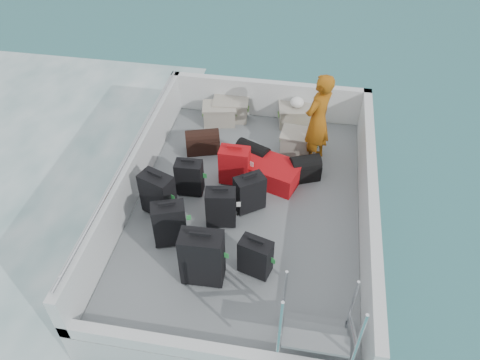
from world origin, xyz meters
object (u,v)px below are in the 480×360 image
object	(u,v)px
suitcase_1	(158,195)
suitcase_3	(202,258)
crate_0	(220,115)
crate_1	(231,110)
passenger	(318,120)
suitcase_5	(235,166)
suitcase_4	(221,208)
suitcase_2	(189,178)
suitcase_0	(170,224)
crate_3	(299,143)
suitcase_8	(271,172)
suitcase_6	(255,257)
crate_2	(296,116)
suitcase_7	(250,193)

from	to	relation	value
suitcase_1	suitcase_3	bearing A→B (deg)	-27.56
suitcase_3	crate_0	xyz separation A→B (m)	(-0.50, 3.42, -0.23)
crate_1	passenger	xyz separation A→B (m)	(1.56, -0.94, 0.61)
suitcase_5	passenger	xyz separation A→B (m)	(1.18, 0.76, 0.47)
suitcase_4	crate_1	bearing A→B (deg)	88.76
suitcase_3	suitcase_2	bearing A→B (deg)	108.10
suitcase_0	suitcase_3	bearing A→B (deg)	-61.93
crate_0	crate_3	world-z (taller)	crate_3
suitcase_8	crate_3	size ratio (longest dim) A/B	1.47
suitcase_4	passenger	size ratio (longest dim) A/B	0.39
suitcase_1	crate_3	world-z (taller)	suitcase_1
suitcase_3	passenger	world-z (taller)	passenger
suitcase_6	crate_2	distance (m)	3.39
suitcase_5	suitcase_6	distance (m)	1.77
suitcase_8	crate_2	size ratio (longest dim) A/B	1.47
suitcase_5	suitcase_8	distance (m)	0.60
suitcase_1	crate_3	distance (m)	2.61
crate_1	passenger	world-z (taller)	passenger
suitcase_7	suitcase_4	bearing A→B (deg)	-169.08
suitcase_7	crate_3	bearing A→B (deg)	32.13
suitcase_4	suitcase_8	xyz separation A→B (m)	(0.59, 1.03, -0.14)
suitcase_0	crate_2	xyz separation A→B (m)	(1.45, 3.07, -0.16)
suitcase_0	passenger	xyz separation A→B (m)	(1.82, 2.13, 0.45)
suitcase_4	suitcase_6	xyz separation A→B (m)	(0.60, -0.76, -0.03)
suitcase_0	passenger	distance (m)	2.84
suitcase_2	crate_1	world-z (taller)	suitcase_2
suitcase_6	suitcase_0	bearing A→B (deg)	-178.04
suitcase_3	suitcase_6	size ratio (longest dim) A/B	1.42
crate_2	crate_3	size ratio (longest dim) A/B	1.00
suitcase_8	suitcase_2	bearing A→B (deg)	130.43
suitcase_4	crate_0	distance (m)	2.51
suitcase_1	suitcase_7	bearing A→B (deg)	35.07
suitcase_7	suitcase_8	distance (m)	0.72
suitcase_5	suitcase_6	xyz separation A→B (m)	(0.58, -1.68, -0.03)
suitcase_0	crate_2	distance (m)	3.40
suitcase_7	crate_2	size ratio (longest dim) A/B	1.02
suitcase_1	passenger	world-z (taller)	passenger
suitcase_1	suitcase_2	world-z (taller)	suitcase_1
suitcase_3	suitcase_4	size ratio (longest dim) A/B	1.30
suitcase_4	crate_1	world-z (taller)	suitcase_4
suitcase_0	crate_2	world-z (taller)	suitcase_0
suitcase_8	suitcase_5	bearing A→B (deg)	120.39
passenger	suitcase_0	bearing A→B (deg)	-7.20
crate_3	passenger	distance (m)	0.68
suitcase_6	crate_2	size ratio (longest dim) A/B	0.96
crate_0	passenger	xyz separation A→B (m)	(1.74, -0.77, 0.62)
crate_0	crate_3	size ratio (longest dim) A/B	0.96
suitcase_8	crate_2	xyz separation A→B (m)	(0.25, 1.59, 0.01)
suitcase_2	crate_0	bearing A→B (deg)	85.56
suitcase_3	suitcase_4	distance (m)	0.98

